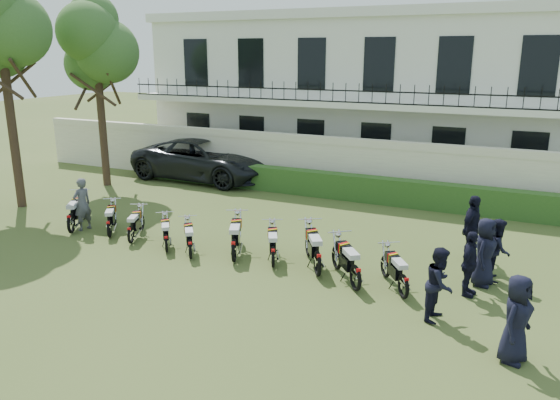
{
  "coord_description": "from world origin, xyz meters",
  "views": [
    {
      "loc": [
        7.73,
        -12.66,
        5.61
      ],
      "look_at": [
        0.69,
        2.16,
        1.14
      ],
      "focal_mm": 35.0,
      "sensor_mm": 36.0,
      "label": 1
    }
  ],
  "objects_px": {
    "motorcycle_7": "(318,257)",
    "officer_5": "(472,229)",
    "officer_0": "(516,319)",
    "officer_3": "(485,252)",
    "motorcycle_5": "(234,245)",
    "officer_1": "(440,284)",
    "suv": "(205,159)",
    "motorcycle_0": "(71,218)",
    "inspector": "(82,204)",
    "motorcycle_3": "(166,239)",
    "motorcycle_2": "(131,230)",
    "officer_4": "(497,250)",
    "motorcycle_9": "(404,281)",
    "motorcycle_1": "(109,224)",
    "motorcycle_6": "(273,252)",
    "motorcycle_8": "(356,272)",
    "tree_west_near": "(96,45)",
    "officer_2": "(469,264)",
    "motorcycle_4": "(190,245)"
  },
  "relations": [
    {
      "from": "motorcycle_7",
      "to": "officer_5",
      "type": "xyz_separation_m",
      "value": [
        3.39,
        2.86,
        0.4
      ]
    },
    {
      "from": "officer_0",
      "to": "officer_3",
      "type": "relative_size",
      "value": 0.99
    },
    {
      "from": "motorcycle_5",
      "to": "officer_1",
      "type": "height_order",
      "value": "officer_1"
    },
    {
      "from": "motorcycle_5",
      "to": "suv",
      "type": "bearing_deg",
      "value": 102.16
    },
    {
      "from": "motorcycle_0",
      "to": "officer_5",
      "type": "height_order",
      "value": "officer_5"
    },
    {
      "from": "inspector",
      "to": "motorcycle_3",
      "type": "bearing_deg",
      "value": 91.08
    },
    {
      "from": "motorcycle_2",
      "to": "officer_4",
      "type": "distance_m",
      "value": 10.32
    },
    {
      "from": "motorcycle_0",
      "to": "motorcycle_9",
      "type": "xyz_separation_m",
      "value": [
        10.63,
        -0.19,
        -0.06
      ]
    },
    {
      "from": "suv",
      "to": "officer_3",
      "type": "xyz_separation_m",
      "value": [
        12.61,
        -6.91,
        -0.06
      ]
    },
    {
      "from": "motorcycle_1",
      "to": "motorcycle_3",
      "type": "bearing_deg",
      "value": -41.81
    },
    {
      "from": "motorcycle_6",
      "to": "motorcycle_7",
      "type": "bearing_deg",
      "value": -28.64
    },
    {
      "from": "motorcycle_5",
      "to": "motorcycle_6",
      "type": "distance_m",
      "value": 1.14
    },
    {
      "from": "suv",
      "to": "officer_5",
      "type": "distance_m",
      "value": 13.25
    },
    {
      "from": "motorcycle_6",
      "to": "officer_4",
      "type": "distance_m",
      "value": 5.72
    },
    {
      "from": "motorcycle_8",
      "to": "officer_5",
      "type": "distance_m",
      "value": 4.01
    },
    {
      "from": "suv",
      "to": "motorcycle_6",
      "type": "bearing_deg",
      "value": -135.56
    },
    {
      "from": "officer_0",
      "to": "officer_4",
      "type": "xyz_separation_m",
      "value": [
        -0.62,
        3.92,
        -0.06
      ]
    },
    {
      "from": "motorcycle_8",
      "to": "motorcycle_9",
      "type": "height_order",
      "value": "motorcycle_8"
    },
    {
      "from": "motorcycle_9",
      "to": "officer_4",
      "type": "bearing_deg",
      "value": 15.51
    },
    {
      "from": "motorcycle_3",
      "to": "officer_1",
      "type": "height_order",
      "value": "officer_1"
    },
    {
      "from": "motorcycle_6",
      "to": "motorcycle_3",
      "type": "bearing_deg",
      "value": 157.85
    },
    {
      "from": "inspector",
      "to": "officer_5",
      "type": "height_order",
      "value": "officer_5"
    },
    {
      "from": "officer_0",
      "to": "officer_3",
      "type": "xyz_separation_m",
      "value": [
        -0.88,
        3.41,
        0.01
      ]
    },
    {
      "from": "motorcycle_0",
      "to": "motorcycle_9",
      "type": "height_order",
      "value": "motorcycle_0"
    },
    {
      "from": "tree_west_near",
      "to": "officer_2",
      "type": "xyz_separation_m",
      "value": [
        15.59,
        -4.94,
        -5.09
      ]
    },
    {
      "from": "motorcycle_4",
      "to": "officer_4",
      "type": "distance_m",
      "value": 8.11
    },
    {
      "from": "motorcycle_1",
      "to": "motorcycle_8",
      "type": "relative_size",
      "value": 0.92
    },
    {
      "from": "motorcycle_7",
      "to": "officer_1",
      "type": "height_order",
      "value": "officer_1"
    },
    {
      "from": "motorcycle_6",
      "to": "officer_3",
      "type": "height_order",
      "value": "officer_3"
    },
    {
      "from": "tree_west_near",
      "to": "officer_0",
      "type": "height_order",
      "value": "tree_west_near"
    },
    {
      "from": "tree_west_near",
      "to": "officer_2",
      "type": "bearing_deg",
      "value": -17.59
    },
    {
      "from": "officer_5",
      "to": "motorcycle_4",
      "type": "bearing_deg",
      "value": 129.92
    },
    {
      "from": "officer_5",
      "to": "motorcycle_0",
      "type": "bearing_deg",
      "value": 119.68
    },
    {
      "from": "tree_west_near",
      "to": "motorcycle_5",
      "type": "relative_size",
      "value": 4.11
    },
    {
      "from": "motorcycle_4",
      "to": "officer_2",
      "type": "height_order",
      "value": "officer_2"
    },
    {
      "from": "motorcycle_0",
      "to": "officer_5",
      "type": "relative_size",
      "value": 0.99
    },
    {
      "from": "motorcycle_5",
      "to": "motorcycle_9",
      "type": "relative_size",
      "value": 1.22
    },
    {
      "from": "motorcycle_3",
      "to": "officer_4",
      "type": "xyz_separation_m",
      "value": [
        8.72,
        2.05,
        0.38
      ]
    },
    {
      "from": "motorcycle_3",
      "to": "motorcycle_6",
      "type": "bearing_deg",
      "value": -32.58
    },
    {
      "from": "inspector",
      "to": "officer_5",
      "type": "xyz_separation_m",
      "value": [
        11.69,
        2.52,
        0.07
      ]
    },
    {
      "from": "suv",
      "to": "officer_3",
      "type": "relative_size",
      "value": 3.84
    },
    {
      "from": "motorcycle_1",
      "to": "motorcycle_6",
      "type": "height_order",
      "value": "motorcycle_6"
    },
    {
      "from": "officer_5",
      "to": "inspector",
      "type": "bearing_deg",
      "value": 117.34
    },
    {
      "from": "motorcycle_6",
      "to": "officer_3",
      "type": "distance_m",
      "value": 5.34
    },
    {
      "from": "motorcycle_3",
      "to": "motorcycle_9",
      "type": "xyz_separation_m",
      "value": [
        6.87,
        -0.12,
        0.04
      ]
    },
    {
      "from": "motorcycle_6",
      "to": "motorcycle_9",
      "type": "bearing_deg",
      "value": -33.27
    },
    {
      "from": "motorcycle_3",
      "to": "officer_0",
      "type": "relative_size",
      "value": 0.81
    },
    {
      "from": "motorcycle_5",
      "to": "officer_0",
      "type": "relative_size",
      "value": 1.12
    },
    {
      "from": "tree_west_near",
      "to": "motorcycle_6",
      "type": "height_order",
      "value": "tree_west_near"
    },
    {
      "from": "officer_2",
      "to": "motorcycle_6",
      "type": "bearing_deg",
      "value": 104.49
    }
  ]
}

